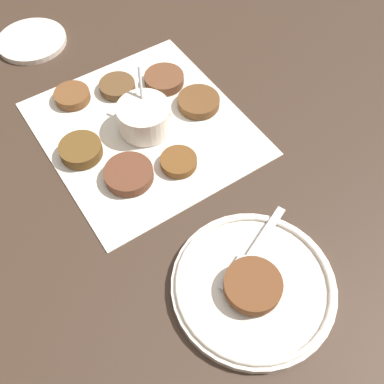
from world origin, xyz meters
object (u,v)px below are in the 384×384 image
Objects in this scene: fritter_on_plate at (253,285)px; extra_saucer at (32,41)px; fork at (250,258)px; sauce_bowl at (144,118)px; serving_plate at (253,285)px.

fritter_on_plate reaches higher than extra_saucer.
extra_saucer is (0.62, 0.12, -0.02)m from fork.
sauce_bowl reaches higher than fork.
fork is 0.63m from extra_saucer.
fork is at bearing -169.28° from extra_saucer.
sauce_bowl is 0.67× the size of fork.
fritter_on_plate is 0.66m from extra_saucer.
sauce_bowl reaches higher than extra_saucer.
sauce_bowl is 0.72× the size of extra_saucer.
fork is (0.03, -0.01, 0.01)m from serving_plate.
serving_plate is 2.88× the size of fritter_on_plate.
serving_plate is (-0.33, -0.00, -0.02)m from sauce_bowl.
sauce_bowl is 1.26× the size of fritter_on_plate.
sauce_bowl is at bearing -0.65° from fritter_on_plate.
sauce_bowl is 0.44× the size of serving_plate.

